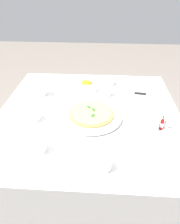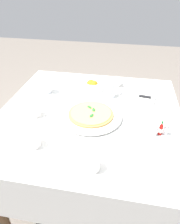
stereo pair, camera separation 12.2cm
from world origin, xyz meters
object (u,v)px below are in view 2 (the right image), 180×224
Objects in this scene: salt_shaker at (155,131)px; pepper_shaker at (166,130)px; pizza_plate at (91,116)px; napkin_folded at (137,98)px; coffee_cup_back_corner at (92,164)px; coffee_cup_left_edge at (115,83)px; citrus_bowl at (92,85)px; hot_sauce_bottle at (161,129)px; water_glass_center_back at (111,90)px; coffee_cup_right_edge at (34,112)px; water_glass_far_left at (46,86)px; dinner_knife at (137,96)px; coffee_cup_near_left at (33,142)px; pizza at (91,114)px.

pepper_shaker is (-0.06, -0.02, 0.00)m from salt_shaker.
pepper_shaker is at bearing 169.66° from pizza_plate.
napkin_folded is 4.25× the size of salt_shaker.
coffee_cup_left_edge is at bearing -92.48° from coffee_cup_back_corner.
coffee_cup_left_edge is at bearing -155.81° from citrus_bowl.
pizza_plate is at bearing -12.54° from hot_sauce_bottle.
hot_sauce_bottle is at bearing -136.85° from coffee_cup_back_corner.
water_glass_center_back is at bearing 148.99° from citrus_bowl.
coffee_cup_right_edge is 1.16× the size of water_glass_far_left.
pepper_shaker is at bearing 120.87° from dinner_knife.
hot_sauce_bottle reaches higher than coffee_cup_near_left.
citrus_bowl is at bearing -47.37° from salt_shaker.
coffee_cup_left_edge is 0.22m from napkin_folded.
water_glass_far_left is 1.36× the size of hot_sauce_bottle.
citrus_bowl reaches higher than coffee_cup_right_edge.
dinner_knife is (-0.58, -0.31, -0.00)m from coffee_cup_right_edge.
salt_shaker is (-0.67, 0.04, -0.00)m from coffee_cup_right_edge.
coffee_cup_left_edge is at bearing -158.99° from water_glass_far_left.
coffee_cup_back_corner is 0.66m from napkin_folded.
water_glass_far_left is 0.32m from citrus_bowl.
hot_sauce_bottle is at bearing 135.21° from citrus_bowl.
napkin_folded is at bearing -152.03° from coffee_cup_right_edge.
citrus_bowl reaches higher than coffee_cup_near_left.
pepper_shaker is (-0.32, 0.34, -0.02)m from water_glass_center_back.
water_glass_center_back is 0.45m from hot_sauce_bottle.
coffee_cup_back_corner is at bearing 140.94° from coffee_cup_right_edge.
dinner_knife is 0.36m from hot_sauce_bottle.
dinner_knife is at bearing 134.99° from coffee_cup_left_edge.
hot_sauce_bottle reaches higher than coffee_cup_right_edge.
pepper_shaker is (-0.41, 0.07, 0.00)m from pizza.
hot_sauce_bottle is at bearing 130.39° from water_glass_center_back.
dinner_knife is (-0.26, -0.26, -0.00)m from pizza.
dinner_knife is at bearing -177.91° from water_glass_far_left.
water_glass_center_back is (-0.01, -0.63, 0.02)m from coffee_cup_back_corner.
pizza_plate is 2.75× the size of coffee_cup_left_edge.
water_glass_center_back is 1.37× the size of hot_sauce_bottle.
dinner_knife is at bearing -71.14° from hot_sauce_bottle.
coffee_cup_near_left is 1.01× the size of coffee_cup_left_edge.
coffee_cup_right_edge is at bearing -68.39° from coffee_cup_near_left.
napkin_folded is (-0.26, -0.26, -0.00)m from pizza_plate.
coffee_cup_right_edge is 0.55× the size of napkin_folded.
pizza_plate is 1.82× the size of dinner_knife.
dinner_knife is (-0.62, -0.02, -0.03)m from water_glass_far_left.
salt_shaker is at bearing 132.63° from citrus_bowl.
napkin_folded is at bearing -76.22° from salt_shaker.
napkin_folded is at bearing -135.45° from pizza_plate.
water_glass_far_left and water_glass_center_back have the same top height.
coffee_cup_near_left is 0.78m from coffee_cup_left_edge.
coffee_cup_right_edge is 0.66m from dinner_knife.
coffee_cup_right_edge is 1.00× the size of coffee_cup_left_edge.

